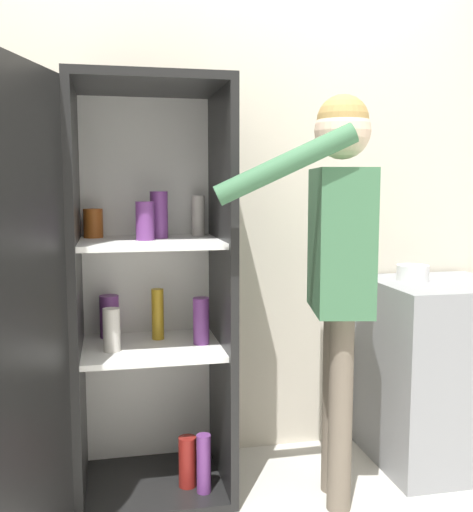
% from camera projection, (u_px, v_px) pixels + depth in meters
% --- Properties ---
extents(wall_back, '(7.00, 0.06, 2.55)m').
position_uv_depth(wall_back, '(226.00, 202.00, 2.97)').
color(wall_back, beige).
rests_on(wall_back, ground_plane).
extents(refrigerator, '(0.92, 1.20, 1.79)m').
position_uv_depth(refrigerator, '(126.00, 298.00, 2.49)').
color(refrigerator, black).
rests_on(refrigerator, ground_plane).
extents(person, '(0.71, 0.51, 1.72)m').
position_uv_depth(person, '(338.00, 243.00, 2.47)').
color(person, '#726656').
rests_on(person, ground_plane).
extents(counter, '(0.63, 0.61, 0.90)m').
position_uv_depth(counter, '(439.00, 372.00, 2.92)').
color(counter, gray).
rests_on(counter, ground_plane).
extents(bowl, '(0.16, 0.16, 0.07)m').
position_uv_depth(bowl, '(413.00, 273.00, 2.91)').
color(bowl, white).
rests_on(bowl, counter).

